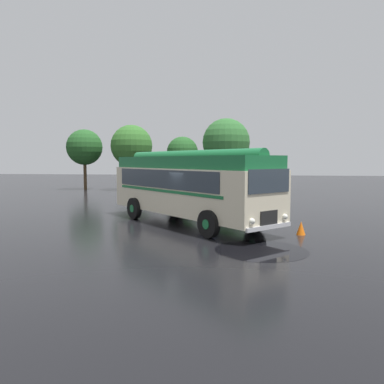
{
  "coord_description": "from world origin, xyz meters",
  "views": [
    {
      "loc": [
        1.94,
        -16.79,
        3.03
      ],
      "look_at": [
        -0.55,
        2.19,
        1.4
      ],
      "focal_mm": 35.0,
      "sensor_mm": 36.0,
      "label": 1
    }
  ],
  "objects_px": {
    "car_near_left": "(181,187)",
    "traffic_cone": "(301,228)",
    "vintage_bus": "(188,184)",
    "box_van": "(248,181)",
    "car_mid_left": "(210,188)"
  },
  "relations": [
    {
      "from": "car_near_left",
      "to": "traffic_cone",
      "type": "bearing_deg",
      "value": -63.03
    },
    {
      "from": "traffic_cone",
      "to": "car_near_left",
      "type": "bearing_deg",
      "value": 116.97
    },
    {
      "from": "vintage_bus",
      "to": "car_near_left",
      "type": "xyz_separation_m",
      "value": [
        -2.33,
        12.27,
        -1.05
      ]
    },
    {
      "from": "car_near_left",
      "to": "box_van",
      "type": "height_order",
      "value": "box_van"
    },
    {
      "from": "vintage_bus",
      "to": "traffic_cone",
      "type": "bearing_deg",
      "value": -21.98
    },
    {
      "from": "car_near_left",
      "to": "traffic_cone",
      "type": "distance_m",
      "value": 16.01
    },
    {
      "from": "traffic_cone",
      "to": "vintage_bus",
      "type": "bearing_deg",
      "value": 158.02
    },
    {
      "from": "box_van",
      "to": "traffic_cone",
      "type": "distance_m",
      "value": 14.96
    },
    {
      "from": "vintage_bus",
      "to": "box_van",
      "type": "relative_size",
      "value": 1.53
    },
    {
      "from": "car_mid_left",
      "to": "car_near_left",
      "type": "bearing_deg",
      "value": 176.22
    },
    {
      "from": "vintage_bus",
      "to": "traffic_cone",
      "type": "height_order",
      "value": "vintage_bus"
    },
    {
      "from": "vintage_bus",
      "to": "car_mid_left",
      "type": "xyz_separation_m",
      "value": [
        0.05,
        12.12,
        -1.05
      ]
    },
    {
      "from": "vintage_bus",
      "to": "car_mid_left",
      "type": "bearing_deg",
      "value": 89.76
    },
    {
      "from": "vintage_bus",
      "to": "car_near_left",
      "type": "height_order",
      "value": "vintage_bus"
    },
    {
      "from": "car_near_left",
      "to": "car_mid_left",
      "type": "xyz_separation_m",
      "value": [
        2.38,
        -0.16,
        0.0
      ]
    }
  ]
}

